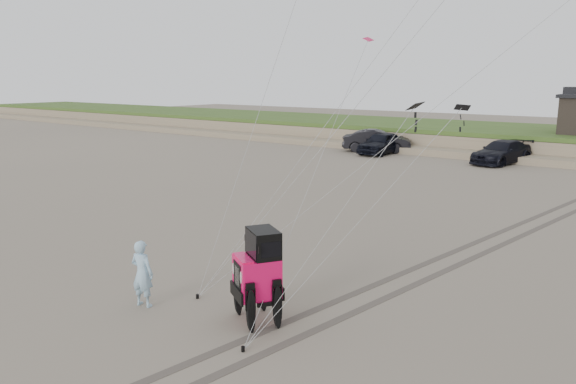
# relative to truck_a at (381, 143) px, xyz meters

# --- Properties ---
(ground) EXTENTS (160.00, 160.00, 0.00)m
(ground) POSITION_rel_truck_a_xyz_m (12.09, -28.99, -0.84)
(ground) COLOR #6B6054
(ground) RESTS_ON ground
(truck_a) EXTENTS (2.00, 4.93, 1.68)m
(truck_a) POSITION_rel_truck_a_xyz_m (0.00, 0.00, 0.00)
(truck_a) COLOR black
(truck_a) RESTS_ON ground
(truck_b) EXTENTS (5.57, 3.84, 1.74)m
(truck_b) POSITION_rel_truck_a_xyz_m (-0.85, 0.86, 0.03)
(truck_b) COLOR black
(truck_b) RESTS_ON ground
(truck_c) EXTENTS (3.26, 5.70, 1.56)m
(truck_c) POSITION_rel_truck_a_xyz_m (8.85, 0.58, -0.06)
(truck_c) COLOR black
(truck_c) RESTS_ON ground
(jeep) EXTENTS (4.35, 5.25, 1.82)m
(jeep) POSITION_rel_truck_a_xyz_m (12.05, -28.70, 0.07)
(jeep) COLOR #F10C55
(jeep) RESTS_ON ground
(man) EXTENTS (0.71, 0.55, 1.75)m
(man) POSITION_rel_truck_a_xyz_m (9.13, -29.79, 0.04)
(man) COLOR #86AFD0
(man) RESTS_ON ground
(stake_main) EXTENTS (0.08, 0.08, 0.12)m
(stake_main) POSITION_rel_truck_a_xyz_m (9.88, -28.62, -0.78)
(stake_main) COLOR black
(stake_main) RESTS_ON ground
(stake_aux) EXTENTS (0.08, 0.08, 0.12)m
(stake_aux) POSITION_rel_truck_a_xyz_m (12.82, -30.08, -0.78)
(stake_aux) COLOR black
(stake_aux) RESTS_ON ground
(tire_tracks) EXTENTS (5.22, 29.74, 0.01)m
(tire_tracks) POSITION_rel_truck_a_xyz_m (14.09, -20.99, -0.84)
(tire_tracks) COLOR #4C443D
(tire_tracks) RESTS_ON ground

